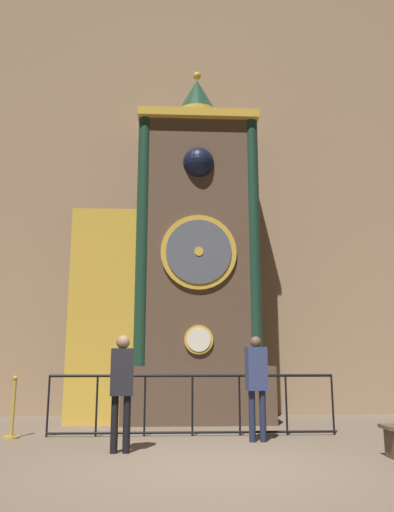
# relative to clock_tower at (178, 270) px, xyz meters

# --- Properties ---
(ground_plane) EXTENTS (28.00, 28.00, 0.00)m
(ground_plane) POSITION_rel_clock_tower_xyz_m (0.36, -4.78, -3.38)
(ground_plane) COLOR brown
(cathedral_back_wall) EXTENTS (24.00, 0.32, 12.41)m
(cathedral_back_wall) POSITION_rel_clock_tower_xyz_m (0.27, 1.39, 2.82)
(cathedral_back_wall) COLOR #997A5B
(cathedral_back_wall) RESTS_ON ground_plane
(clock_tower) EXTENTS (4.44, 1.81, 8.46)m
(clock_tower) POSITION_rel_clock_tower_xyz_m (0.00, 0.00, 0.00)
(clock_tower) COLOR brown
(clock_tower) RESTS_ON ground_plane
(railing_fence) EXTENTS (5.18, 0.05, 1.07)m
(railing_fence) POSITION_rel_clock_tower_xyz_m (0.24, -2.04, -2.78)
(railing_fence) COLOR black
(railing_fence) RESTS_ON ground_plane
(visitor_near) EXTENTS (0.36, 0.25, 1.70)m
(visitor_near) POSITION_rel_clock_tower_xyz_m (-0.88, -3.64, -2.35)
(visitor_near) COLOR black
(visitor_near) RESTS_ON ground_plane
(visitor_far) EXTENTS (0.37, 0.27, 1.73)m
(visitor_far) POSITION_rel_clock_tower_xyz_m (1.31, -2.74, -2.34)
(visitor_far) COLOR #1B213A
(visitor_far) RESTS_ON ground_plane
(stanchion_post) EXTENTS (0.28, 0.28, 1.06)m
(stanchion_post) POSITION_rel_clock_tower_xyz_m (-2.91, -2.13, -3.03)
(stanchion_post) COLOR #B28E33
(stanchion_post) RESTS_ON ground_plane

